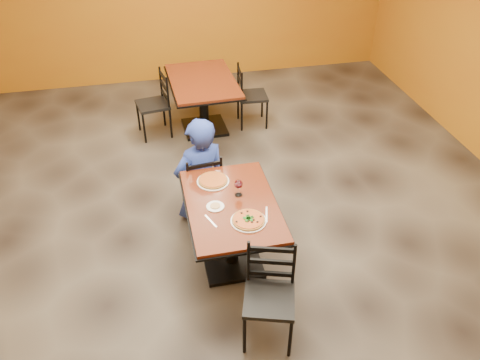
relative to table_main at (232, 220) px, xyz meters
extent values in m
cube|color=black|center=(0.00, 0.50, -0.56)|extent=(7.00, 8.00, 0.01)
cube|color=maroon|center=(0.00, 0.00, 0.18)|extent=(0.80, 1.20, 0.03)
cube|color=black|center=(0.00, 0.00, 0.15)|extent=(0.83, 1.23, 0.02)
cylinder|color=black|center=(0.00, 0.00, -0.19)|extent=(0.12, 0.12, 0.66)
cube|color=black|center=(0.00, 0.00, -0.54)|extent=(0.55, 0.55, 0.04)
cube|color=maroon|center=(0.14, 2.68, 0.18)|extent=(0.90, 1.31, 0.03)
cube|color=black|center=(0.14, 2.68, 0.15)|extent=(0.93, 1.34, 0.02)
cylinder|color=black|center=(0.14, 2.68, -0.19)|extent=(0.13, 0.13, 0.66)
cube|color=black|center=(0.14, 2.68, -0.54)|extent=(0.61, 0.61, 0.04)
imported|color=navy|center=(-0.17, 0.83, 0.03)|extent=(0.69, 0.55, 1.18)
cylinder|color=white|center=(0.09, -0.27, 0.20)|extent=(0.31, 0.31, 0.01)
cylinder|color=maroon|center=(0.09, -0.27, 0.21)|extent=(0.28, 0.28, 0.02)
cylinder|color=white|center=(-0.11, 0.36, 0.20)|extent=(0.31, 0.31, 0.01)
cylinder|color=#C46C25|center=(-0.11, 0.36, 0.21)|extent=(0.28, 0.28, 0.02)
cylinder|color=white|center=(-0.15, -0.02, 0.20)|extent=(0.16, 0.16, 0.01)
cylinder|color=tan|center=(-0.15, -0.02, 0.21)|extent=(0.09, 0.09, 0.01)
cube|color=silver|center=(-0.22, -0.20, 0.20)|extent=(0.08, 0.18, 0.00)
cube|color=silver|center=(0.27, -0.22, 0.20)|extent=(0.07, 0.21, 0.00)
camera|label=1|loc=(-0.65, -3.35, 2.93)|focal=36.46mm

